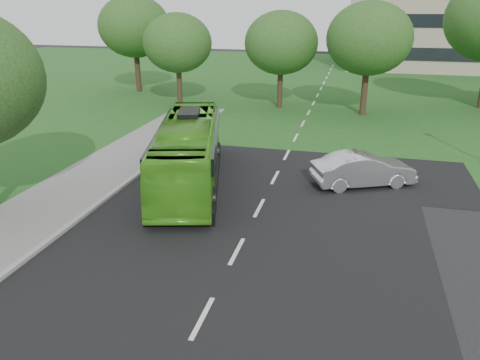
{
  "coord_description": "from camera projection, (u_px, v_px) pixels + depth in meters",
  "views": [
    {
      "loc": [
        3.78,
        -12.6,
        8.52
      ],
      "look_at": [
        -0.66,
        5.12,
        1.6
      ],
      "focal_mm": 35.0,
      "sensor_mm": 36.0,
      "label": 1
    }
  ],
  "objects": [
    {
      "name": "tree_park_a",
      "position": [
        178.0,
        43.0,
        40.15
      ],
      "size": [
        5.91,
        5.91,
        7.85
      ],
      "color": "black",
      "rests_on": "ground"
    },
    {
      "name": "ground",
      "position": [
        222.0,
        281.0,
        15.31
      ],
      "size": [
        160.0,
        160.0,
        0.0
      ],
      "primitive_type": "plane",
      "color": "black",
      "rests_on": "ground"
    },
    {
      "name": "bus",
      "position": [
        188.0,
        152.0,
        23.26
      ],
      "size": [
        5.59,
        11.81,
        3.21
      ],
      "primitive_type": "imported",
      "rotation": [
        0.0,
        0.0,
        0.26
      ],
      "color": "#48A620",
      "rests_on": "ground"
    },
    {
      "name": "sedan",
      "position": [
        363.0,
        170.0,
        23.09
      ],
      "size": [
        5.3,
        3.7,
        1.66
      ],
      "primitive_type": "imported",
      "rotation": [
        0.0,
        0.0,
        2.0
      ],
      "color": "silver",
      "rests_on": "ground"
    },
    {
      "name": "tree_park_b",
      "position": [
        281.0,
        43.0,
        38.97
      ],
      "size": [
        6.13,
        6.13,
        8.04
      ],
      "color": "black",
      "rests_on": "ground"
    },
    {
      "name": "street_surfaces",
      "position": [
        299.0,
        121.0,
        36.03
      ],
      "size": [
        120.0,
        120.0,
        0.15
      ],
      "color": "black",
      "rests_on": "ground"
    },
    {
      "name": "tree_park_f",
      "position": [
        134.0,
        27.0,
        45.98
      ],
      "size": [
        7.02,
        7.02,
        9.38
      ],
      "color": "black",
      "rests_on": "ground"
    },
    {
      "name": "tree_park_c",
      "position": [
        369.0,
        39.0,
        36.12
      ],
      "size": [
        6.61,
        6.61,
        8.78
      ],
      "color": "black",
      "rests_on": "ground"
    }
  ]
}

